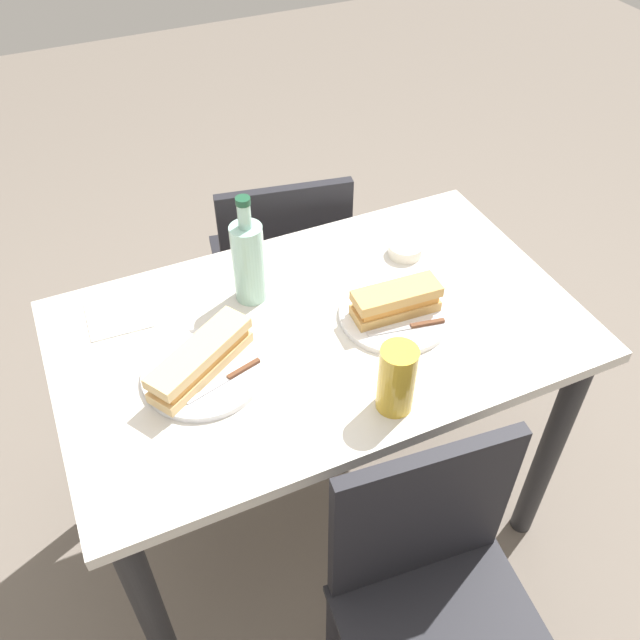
% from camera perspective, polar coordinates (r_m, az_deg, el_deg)
% --- Properties ---
extents(ground_plane, '(8.00, 8.00, 0.00)m').
position_cam_1_polar(ground_plane, '(2.14, -0.00, -15.64)').
color(ground_plane, '#6B6056').
extents(dining_table, '(1.18, 0.71, 0.78)m').
position_cam_1_polar(dining_table, '(1.62, -0.00, -3.89)').
color(dining_table, beige).
rests_on(dining_table, ground).
extents(chair_far, '(0.44, 0.44, 0.85)m').
position_cam_1_polar(chair_far, '(1.50, 9.68, -22.29)').
color(chair_far, black).
rests_on(chair_far, ground).
extents(chair_near, '(0.47, 0.47, 0.85)m').
position_cam_1_polar(chair_near, '(2.13, -3.23, 4.20)').
color(chair_near, black).
rests_on(chair_near, ground).
extents(plate_near, '(0.26, 0.26, 0.01)m').
position_cam_1_polar(plate_near, '(1.44, -9.85, -4.39)').
color(plate_near, white).
rests_on(plate_near, dining_table).
extents(baguette_sandwich_near, '(0.26, 0.20, 0.07)m').
position_cam_1_polar(baguette_sandwich_near, '(1.41, -10.05, -3.26)').
color(baguette_sandwich_near, '#DBB77A').
rests_on(baguette_sandwich_near, plate_near).
extents(knife_near, '(0.18, 0.06, 0.01)m').
position_cam_1_polar(knife_near, '(1.41, -7.75, -4.88)').
color(knife_near, silver).
rests_on(knife_near, plate_near).
extents(plate_far, '(0.26, 0.26, 0.01)m').
position_cam_1_polar(plate_far, '(1.56, 6.32, 0.49)').
color(plate_far, white).
rests_on(plate_far, dining_table).
extents(baguette_sandwich_far, '(0.20, 0.08, 0.07)m').
position_cam_1_polar(baguette_sandwich_far, '(1.53, 6.44, 1.63)').
color(baguette_sandwich_far, tan).
rests_on(baguette_sandwich_far, plate_far).
extents(knife_far, '(0.18, 0.04, 0.01)m').
position_cam_1_polar(knife_far, '(1.52, 7.71, -0.54)').
color(knife_far, silver).
rests_on(knife_far, plate_far).
extents(water_bottle, '(0.07, 0.07, 0.28)m').
position_cam_1_polar(water_bottle, '(1.54, -6.07, 5.03)').
color(water_bottle, '#99C6B7').
rests_on(water_bottle, dining_table).
extents(beer_glass, '(0.08, 0.08, 0.16)m').
position_cam_1_polar(beer_glass, '(1.32, 6.51, -4.97)').
color(beer_glass, gold).
rests_on(beer_glass, dining_table).
extents(olive_bowl, '(0.09, 0.09, 0.03)m').
position_cam_1_polar(olive_bowl, '(1.73, 7.23, 5.93)').
color(olive_bowl, silver).
rests_on(olive_bowl, dining_table).
extents(paper_napkin, '(0.15, 0.15, 0.00)m').
position_cam_1_polar(paper_napkin, '(1.62, -16.69, 0.46)').
color(paper_napkin, white).
rests_on(paper_napkin, dining_table).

